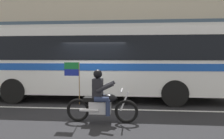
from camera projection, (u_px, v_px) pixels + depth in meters
The scene contains 7 objects.
ground_plane at pixel (94, 105), 8.05m from camera, with size 60.00×60.00×0.00m, color black.
sidewalk_curb at pixel (108, 85), 13.12m from camera, with size 28.00×3.80×0.15m, color #A39E93.
lane_center_stripe at pixel (91, 109), 7.45m from camera, with size 26.60×0.14×0.01m, color silver.
office_building_facade at pixel (111, 8), 15.02m from camera, with size 28.00×0.89×11.07m.
transit_bus at pixel (100, 58), 9.10m from camera, with size 11.13×2.63×3.22m.
motorcycle_with_rider at pixel (101, 100), 5.92m from camera, with size 2.20×0.64×1.78m.
fire_hydrant at pixel (198, 81), 11.51m from camera, with size 0.22×0.30×0.75m.
Camera 1 is at (1.38, -7.85, 1.96)m, focal length 32.24 mm.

